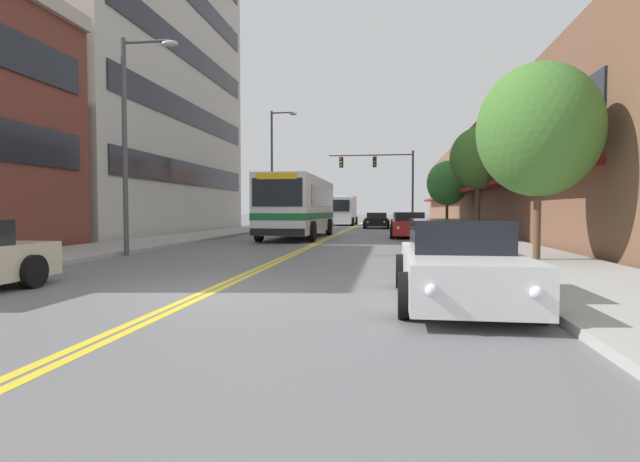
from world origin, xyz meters
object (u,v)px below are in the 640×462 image
object	(u,v)px
car_beige_parked_right_mid	(402,220)
fire_hydrant	(458,234)
car_white_parked_right_foreground	(458,264)
street_tree_right_mid	(478,158)
car_red_parked_right_end	(409,226)
box_truck	(342,210)
city_bus	(299,205)
street_lamp_left_near	(132,127)
car_dark_grey_parked_left_mid	(296,221)
car_black_moving_lead	(377,221)
car_silver_parked_right_far	(405,222)
street_tree_right_far	(447,183)
street_lamp_left_far	(275,161)
traffic_signal_mast	(384,172)
street_tree_right_near	(539,130)

from	to	relation	value
car_beige_parked_right_mid	fire_hydrant	size ratio (longest dim) A/B	5.05
car_white_parked_right_foreground	street_tree_right_mid	size ratio (longest dim) A/B	0.81
fire_hydrant	street_tree_right_mid	bearing A→B (deg)	74.91
car_red_parked_right_end	box_truck	bearing A→B (deg)	104.98
city_bus	street_lamp_left_near	xyz separation A→B (m)	(-3.36, -11.67, 2.41)
car_dark_grey_parked_left_mid	street_lamp_left_near	bearing A→B (deg)	-91.46
car_dark_grey_parked_left_mid	car_black_moving_lead	distance (m)	6.83
street_lamp_left_near	car_white_parked_right_foreground	bearing A→B (deg)	-36.22
car_silver_parked_right_far	street_tree_right_mid	bearing A→B (deg)	-71.88
car_white_parked_right_foreground	street_tree_right_far	size ratio (longest dim) A/B	0.91
car_black_moving_lead	car_dark_grey_parked_left_mid	bearing A→B (deg)	-163.58
street_lamp_left_near	street_lamp_left_far	bearing A→B (deg)	90.12
traffic_signal_mast	city_bus	bearing A→B (deg)	-104.10
city_bus	car_red_parked_right_end	bearing A→B (deg)	6.67
car_silver_parked_right_far	box_truck	distance (m)	12.50
traffic_signal_mast	street_tree_right_mid	bearing A→B (deg)	-72.73
car_white_parked_right_foreground	fire_hydrant	xyz separation A→B (m)	(1.53, 11.84, -0.06)
car_black_moving_lead	traffic_signal_mast	distance (m)	4.71
car_black_moving_lead	box_truck	distance (m)	8.03
car_white_parked_right_foreground	street_lamp_left_near	distance (m)	12.24
city_bus	fire_hydrant	world-z (taller)	city_bus
car_red_parked_right_end	box_truck	size ratio (longest dim) A/B	0.62
traffic_signal_mast	street_tree_right_far	bearing A→B (deg)	-48.74
city_bus	street_lamp_left_far	distance (m)	9.88
car_white_parked_right_foreground	box_truck	world-z (taller)	box_truck
street_tree_right_mid	fire_hydrant	world-z (taller)	street_tree_right_mid
car_red_parked_right_end	traffic_signal_mast	distance (m)	17.15
city_bus	car_dark_grey_parked_left_mid	world-z (taller)	city_bus
traffic_signal_mast	street_tree_right_near	world-z (taller)	traffic_signal_mast
car_red_parked_right_end	street_lamp_left_near	distance (m)	15.91
box_truck	traffic_signal_mast	size ratio (longest dim) A/B	0.93
car_silver_parked_right_far	street_tree_right_near	world-z (taller)	street_tree_right_near
street_lamp_left_far	car_silver_parked_right_far	bearing A→B (deg)	15.35
street_tree_right_near	street_tree_right_far	world-z (taller)	street_tree_right_near
street_lamp_left_near	street_tree_right_mid	bearing A→B (deg)	43.22
car_dark_grey_parked_left_mid	street_tree_right_mid	world-z (taller)	street_tree_right_mid
traffic_signal_mast	street_lamp_left_far	world-z (taller)	street_lamp_left_far
car_dark_grey_parked_left_mid	street_tree_right_near	size ratio (longest dim) A/B	0.79
car_beige_parked_right_mid	street_lamp_left_far	world-z (taller)	street_lamp_left_far
box_truck	street_lamp_left_near	bearing A→B (deg)	-96.00
car_white_parked_right_foreground	traffic_signal_mast	bearing A→B (deg)	92.78
fire_hydrant	car_black_moving_lead	bearing A→B (deg)	99.80
car_black_moving_lead	street_lamp_left_far	size ratio (longest dim) A/B	0.53
car_beige_parked_right_mid	street_tree_right_near	xyz separation A→B (m)	(3.04, -32.61, 3.11)
car_black_moving_lead	street_tree_right_far	bearing A→B (deg)	-32.92
box_truck	street_lamp_left_near	xyz separation A→B (m)	(-3.57, -33.97, 2.69)
car_silver_parked_right_far	car_dark_grey_parked_left_mid	bearing A→B (deg)	167.15
car_dark_grey_parked_left_mid	car_white_parked_right_foreground	bearing A→B (deg)	-74.55
car_dark_grey_parked_left_mid	car_beige_parked_right_mid	distance (m)	11.14
box_truck	street_lamp_left_far	bearing A→B (deg)	-104.85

